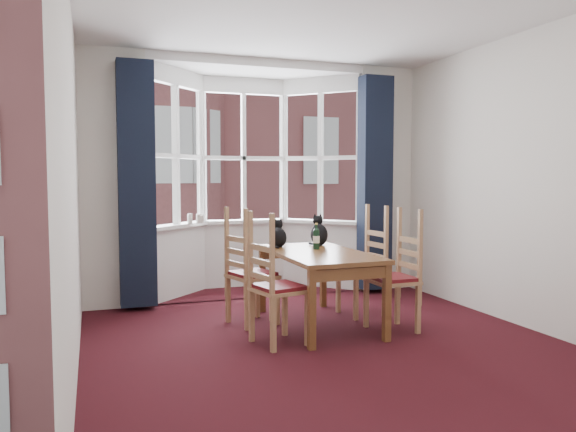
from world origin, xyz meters
name	(u,v)px	position (x,y,z in m)	size (l,w,h in m)	color
floor	(339,353)	(0.00, 0.00, 0.00)	(4.50, 4.50, 0.00)	black
ceiling	(341,1)	(0.00, 0.00, 2.80)	(4.50, 4.50, 0.00)	white
wall_left	(72,181)	(-2.00, 0.00, 1.40)	(4.50, 4.50, 0.00)	silver
wall_right	(539,180)	(2.00, 0.00, 1.40)	(4.50, 4.50, 0.00)	silver
wall_near	(563,184)	(0.00, -2.25, 1.40)	(4.00, 4.00, 0.00)	silver
wall_back_pier_left	(113,180)	(-1.65, 2.25, 1.40)	(0.70, 0.12, 2.80)	silver
wall_back_pier_right	(384,179)	(1.65, 2.25, 1.40)	(0.70, 0.12, 2.80)	silver
bay_window	(249,179)	(0.00, 2.75, 1.40)	(2.76, 0.94, 2.80)	white
curtain_left	(137,184)	(-1.42, 2.07, 1.35)	(0.38, 0.22, 2.60)	black
curtain_right	(375,183)	(1.42, 2.07, 1.35)	(0.38, 0.22, 2.60)	black
dining_table	(318,260)	(0.17, 0.85, 0.63)	(0.81, 1.50, 0.71)	brown
chair_left_near	(270,290)	(-0.47, 0.38, 0.47)	(0.49, 0.50, 0.92)	#AA7D52
chair_left_far	(244,277)	(-0.50, 1.09, 0.47)	(0.50, 0.51, 0.92)	#AA7D52
chair_right_near	(401,280)	(0.83, 0.45, 0.47)	(0.40, 0.42, 0.92)	#AA7D52
chair_right_far	(369,269)	(0.84, 1.09, 0.47)	(0.43, 0.45, 0.92)	#AA7D52
cat_left	(279,236)	(-0.07, 1.33, 0.83)	(0.20, 0.25, 0.30)	black
cat_right	(319,233)	(0.38, 1.35, 0.84)	(0.22, 0.27, 0.34)	black
wine_bottle	(316,238)	(0.22, 1.03, 0.83)	(0.07, 0.07, 0.26)	black
candle_tall	(190,219)	(-0.77, 2.60, 0.93)	(0.06, 0.06, 0.12)	white
candle_short	(198,219)	(-0.66, 2.63, 0.93)	(0.06, 0.06, 0.11)	white
candle_extra	(202,219)	(-0.62, 2.65, 0.92)	(0.05, 0.05, 0.10)	white
street	(126,295)	(0.00, 32.25, -6.00)	(80.00, 80.00, 0.00)	#333335
tenement_building	(154,172)	(0.00, 14.01, 1.60)	(18.40, 7.80, 15.20)	#934D4C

